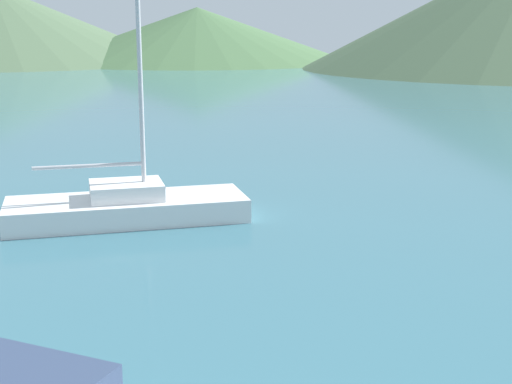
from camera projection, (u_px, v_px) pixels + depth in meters
sailboat_inner at (127, 205)px, 18.51m from camera, size 6.48×4.30×8.81m
hill_central at (197, 35)px, 104.60m from camera, size 45.49×45.49×7.82m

